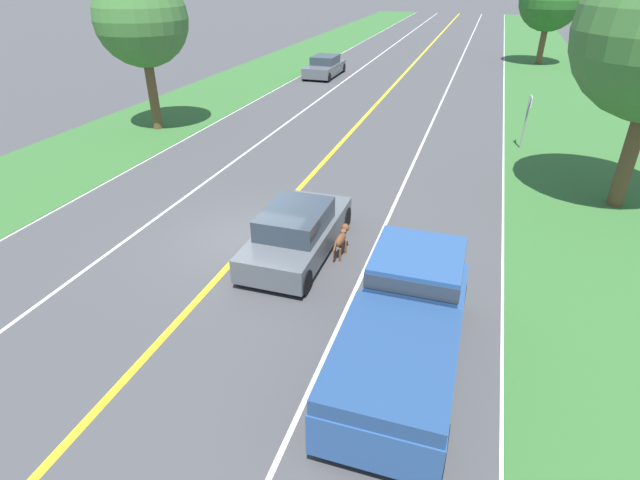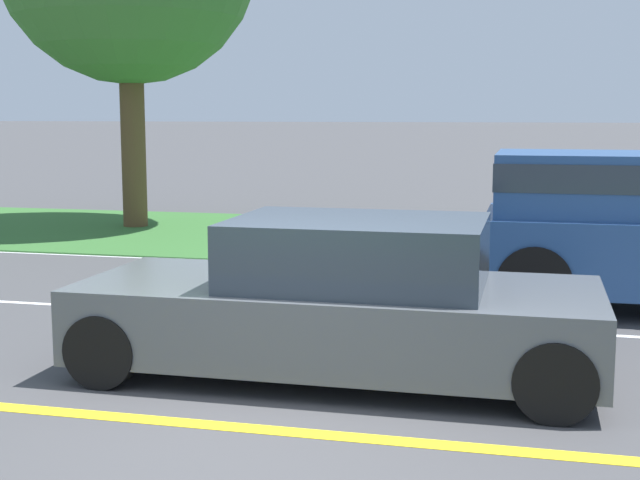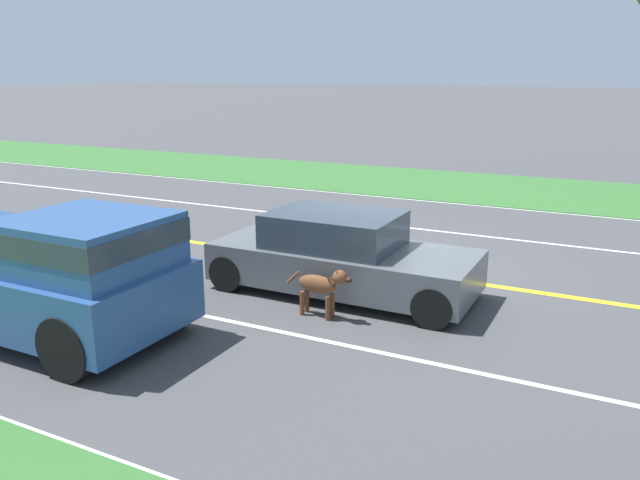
{
  "view_description": "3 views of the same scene",
  "coord_description": "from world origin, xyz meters",
  "views": [
    {
      "loc": [
        5.81,
        -11.52,
        7.05
      ],
      "look_at": [
        2.38,
        -0.95,
        0.89
      ],
      "focal_mm": 28.0,
      "sensor_mm": 36.0,
      "label": 1
    },
    {
      "loc": [
        -5.98,
        -1.88,
        2.31
      ],
      "look_at": [
        2.29,
        0.12,
        1.08
      ],
      "focal_mm": 50.0,
      "sensor_mm": 36.0,
      "label": 2
    },
    {
      "loc": [
        10.84,
        4.04,
        3.66
      ],
      "look_at": [
        1.21,
        -0.84,
        0.8
      ],
      "focal_mm": 35.0,
      "sensor_mm": 36.0,
      "label": 3
    }
  ],
  "objects": [
    {
      "name": "ego_car",
      "position": [
        1.5,
        -0.28,
        0.65
      ],
      "size": [
        1.89,
        4.51,
        1.4
      ],
      "color": "#51565B",
      "rests_on": "ground"
    },
    {
      "name": "pickup_truck",
      "position": [
        5.01,
        -3.71,
        0.94
      ],
      "size": [
        2.13,
        5.25,
        1.83
      ],
      "color": "#284C84",
      "rests_on": "ground"
    },
    {
      "name": "lane_dash_oncoming",
      "position": [
        -3.5,
        0.0,
        0.0
      ],
      "size": [
        0.1,
        160.0,
        0.01
      ],
      "primitive_type": "cube",
      "color": "white",
      "rests_on": "ground"
    },
    {
      "name": "grass_verge_left",
      "position": [
        -10.0,
        0.0,
        0.01
      ],
      "size": [
        6.0,
        160.0,
        0.03
      ],
      "primitive_type": "cube",
      "color": "#33662D",
      "rests_on": "ground"
    },
    {
      "name": "ground_plane",
      "position": [
        0.0,
        0.0,
        0.0
      ],
      "size": [
        400.0,
        400.0,
        0.0
      ],
      "primitive_type": "plane",
      "color": "#424244"
    },
    {
      "name": "centre_divider_line",
      "position": [
        0.0,
        0.0,
        0.0
      ],
      "size": [
        0.18,
        160.0,
        0.01
      ],
      "primitive_type": "cube",
      "color": "yellow",
      "rests_on": "ground"
    },
    {
      "name": "dog",
      "position": [
        2.7,
        -0.05,
        0.53
      ],
      "size": [
        0.26,
        1.16,
        0.84
      ],
      "rotation": [
        0.0,
        0.0,
        -0.06
      ],
      "color": "brown",
      "rests_on": "ground"
    },
    {
      "name": "lane_edge_line_left",
      "position": [
        -7.0,
        0.0,
        0.0
      ],
      "size": [
        0.14,
        160.0,
        0.01
      ],
      "primitive_type": "cube",
      "color": "white",
      "rests_on": "ground"
    },
    {
      "name": "lane_dash_same_dir",
      "position": [
        3.5,
        0.0,
        0.0
      ],
      "size": [
        0.1,
        160.0,
        0.01
      ],
      "primitive_type": "cube",
      "color": "white",
      "rests_on": "ground"
    },
    {
      "name": "lane_edge_line_right",
      "position": [
        7.0,
        0.0,
        0.0
      ],
      "size": [
        0.14,
        160.0,
        0.01
      ],
      "primitive_type": "cube",
      "color": "white",
      "rests_on": "ground"
    }
  ]
}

